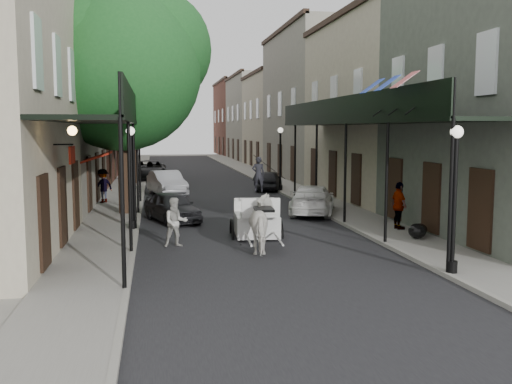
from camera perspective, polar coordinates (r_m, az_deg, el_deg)
name	(u,v)px	position (r m, az deg, el deg)	size (l,w,h in m)	color
ground	(277,265)	(15.84, 2.10, -7.34)	(140.00, 140.00, 0.00)	gray
road	(209,190)	(35.39, -4.77, 0.24)	(8.00, 90.00, 0.01)	black
sidewalk_left	(126,190)	(35.28, -12.88, 0.17)	(2.20, 90.00, 0.12)	gray
sidewalk_right	(287,187)	(36.19, 3.13, 0.47)	(2.20, 90.00, 0.12)	gray
building_row_left	(82,109)	(45.38, -17.04, 7.95)	(5.00, 80.00, 10.50)	#B7AE92
building_row_right	(303,110)	(46.61, 4.68, 8.15)	(5.00, 80.00, 10.50)	gray
gallery_left	(112,121)	(22.08, -14.18, 6.94)	(2.20, 18.05, 4.88)	black
gallery_right	(357,121)	(23.45, 10.05, 6.98)	(2.20, 18.05, 4.88)	black
tree_near	(130,64)	(25.39, -12.45, 12.39)	(7.31, 6.80, 9.63)	#382619
tree_far	(138,97)	(39.29, -11.69, 9.25)	(6.45, 6.00, 8.61)	#382619
lamppost_right_near	(454,197)	(15.08, 19.22, -0.47)	(0.32, 0.32, 3.71)	black
lamppost_left	(131,176)	(21.13, -12.35, 1.58)	(0.32, 0.32, 3.71)	black
lamppost_right_far	(280,158)	(33.90, 2.45, 3.45)	(0.32, 0.32, 3.71)	black
horse	(264,224)	(17.47, 0.83, -3.20)	(0.92, 2.02, 1.71)	silver
carriage	(255,204)	(20.05, -0.06, -1.23)	(1.88, 2.61, 2.85)	black
pedestrian_walking	(176,222)	(18.29, -8.04, -3.02)	(0.77, 0.60, 1.58)	#B1B0A7
pedestrian_sidewalk_left	(103,186)	(29.15, -15.06, 0.61)	(1.08, 0.62, 1.67)	gray
pedestrian_sidewalk_right	(399,206)	(21.26, 14.11, -1.34)	(1.01, 0.42, 1.72)	gray
car_left_near	(172,207)	(23.30, -8.39, -1.47)	(1.44, 3.59, 1.22)	black
car_left_mid	(167,183)	(32.57, -8.91, 0.87)	(1.47, 4.22, 1.39)	#98999D
car_left_far	(150,170)	(42.43, -10.56, 2.14)	(2.42, 5.26, 1.46)	black
car_right_near	(312,200)	(25.18, 5.65, -0.78)	(1.81, 4.44, 1.29)	white
car_right_far	(269,180)	(34.87, 1.28, 1.18)	(1.46, 3.63, 1.24)	black
trash_bags	(418,230)	(19.92, 15.90, -3.71)	(0.86, 1.01, 0.50)	black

